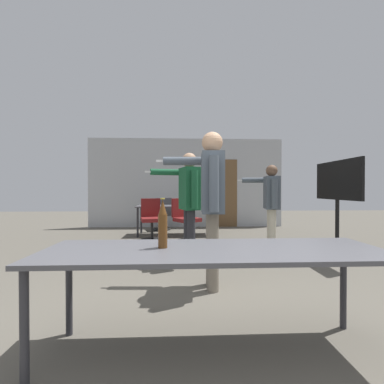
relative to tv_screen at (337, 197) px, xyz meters
name	(u,v)px	position (x,y,z in m)	size (l,w,h in m)	color
back_wall	(187,183)	(-2.36, 3.74, 0.31)	(5.87, 0.12, 2.68)	#B2B5B7
conference_table_near	(214,257)	(-2.33, -2.31, -0.35)	(2.34, 0.70, 0.73)	#4C4C51
conference_table_far	(177,208)	(-2.64, 2.36, -0.36)	(2.00, 0.68, 0.73)	#4C4C51
tv_screen	(337,197)	(0.00, 0.00, 0.00)	(0.44, 1.19, 1.61)	black
person_far_watching	(211,193)	(-2.21, -1.12, 0.07)	(0.80, 0.67, 1.80)	slate
person_left_plaid	(188,196)	(-2.44, -0.08, 0.02)	(0.87, 0.60, 1.71)	#28282D
person_center_tall	(271,199)	(-0.87, 0.67, -0.06)	(0.72, 0.72, 1.60)	beige
office_chair_far_right	(152,221)	(-3.21, 1.72, -0.59)	(0.55, 0.61, 0.93)	black
office_chair_near_pushed	(162,215)	(-3.08, 3.10, -0.60)	(0.58, 0.63, 0.90)	black
office_chair_side_rolled	(185,221)	(-2.46, 1.56, -0.58)	(0.67, 0.68, 0.94)	black
beer_bottle	(163,224)	(-2.68, -2.27, -0.12)	(0.07, 0.07, 0.35)	#563314
drink_cup	(190,204)	(-2.33, 2.24, -0.24)	(0.08, 0.08, 0.10)	#E05123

